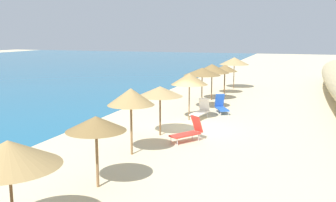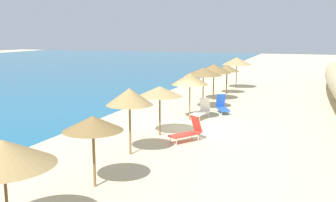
{
  "view_description": "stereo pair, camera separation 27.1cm",
  "coord_description": "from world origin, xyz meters",
  "px_view_note": "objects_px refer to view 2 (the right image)",
  "views": [
    {
      "loc": [
        -19.38,
        -5.58,
        5.01
      ],
      "look_at": [
        -0.56,
        1.04,
        1.52
      ],
      "focal_mm": 41.49,
      "sensor_mm": 36.0,
      "label": 1
    },
    {
      "loc": [
        -19.29,
        -5.84,
        5.01
      ],
      "look_at": [
        -0.56,
        1.04,
        1.52
      ],
      "focal_mm": 41.49,
      "sensor_mm": 36.0,
      "label": 2
    }
  ],
  "objects_px": {
    "beach_umbrella_4": "(160,91)",
    "beach_umbrella_9": "(237,61)",
    "beach_umbrella_1": "(3,153)",
    "lounge_chair_1": "(188,131)",
    "beach_umbrella_3": "(130,97)",
    "lounge_chair_3": "(222,106)",
    "beach_umbrella_2": "(93,124)",
    "lounge_chair_0": "(202,111)",
    "beach_umbrella_6": "(203,72)",
    "beach_umbrella_8": "(227,68)",
    "beach_umbrella_5": "(190,79)",
    "beach_umbrella_7": "(214,69)"
  },
  "relations": [
    {
      "from": "lounge_chair_1",
      "to": "beach_umbrella_4",
      "type": "bearing_deg",
      "value": 15.02
    },
    {
      "from": "beach_umbrella_2",
      "to": "lounge_chair_0",
      "type": "height_order",
      "value": "beach_umbrella_2"
    },
    {
      "from": "beach_umbrella_8",
      "to": "beach_umbrella_9",
      "type": "height_order",
      "value": "beach_umbrella_9"
    },
    {
      "from": "beach_umbrella_9",
      "to": "lounge_chair_0",
      "type": "height_order",
      "value": "beach_umbrella_9"
    },
    {
      "from": "lounge_chair_3",
      "to": "beach_umbrella_8",
      "type": "bearing_deg",
      "value": -106.7
    },
    {
      "from": "beach_umbrella_2",
      "to": "beach_umbrella_3",
      "type": "height_order",
      "value": "beach_umbrella_3"
    },
    {
      "from": "beach_umbrella_3",
      "to": "beach_umbrella_7",
      "type": "xyz_separation_m",
      "value": [
        14.26,
        -0.1,
        -0.04
      ]
    },
    {
      "from": "beach_umbrella_5",
      "to": "beach_umbrella_9",
      "type": "relative_size",
      "value": 0.96
    },
    {
      "from": "beach_umbrella_7",
      "to": "lounge_chair_0",
      "type": "distance_m",
      "value": 6.83
    },
    {
      "from": "beach_umbrella_5",
      "to": "beach_umbrella_8",
      "type": "relative_size",
      "value": 1.13
    },
    {
      "from": "beach_umbrella_1",
      "to": "beach_umbrella_9",
      "type": "bearing_deg",
      "value": -0.94
    },
    {
      "from": "lounge_chair_3",
      "to": "beach_umbrella_3",
      "type": "bearing_deg",
      "value": 53.19
    },
    {
      "from": "beach_umbrella_3",
      "to": "beach_umbrella_4",
      "type": "height_order",
      "value": "beach_umbrella_3"
    },
    {
      "from": "beach_umbrella_4",
      "to": "lounge_chair_1",
      "type": "height_order",
      "value": "beach_umbrella_4"
    },
    {
      "from": "beach_umbrella_6",
      "to": "beach_umbrella_7",
      "type": "relative_size",
      "value": 1.02
    },
    {
      "from": "beach_umbrella_3",
      "to": "beach_umbrella_9",
      "type": "height_order",
      "value": "beach_umbrella_9"
    },
    {
      "from": "beach_umbrella_6",
      "to": "beach_umbrella_5",
      "type": "bearing_deg",
      "value": -178.34
    },
    {
      "from": "beach_umbrella_5",
      "to": "lounge_chair_0",
      "type": "bearing_deg",
      "value": -39.87
    },
    {
      "from": "beach_umbrella_4",
      "to": "beach_umbrella_5",
      "type": "relative_size",
      "value": 0.89
    },
    {
      "from": "beach_umbrella_4",
      "to": "lounge_chair_3",
      "type": "distance_m",
      "value": 6.93
    },
    {
      "from": "beach_umbrella_5",
      "to": "beach_umbrella_9",
      "type": "xyz_separation_m",
      "value": [
        14.08,
        -0.16,
        0.1
      ]
    },
    {
      "from": "beach_umbrella_3",
      "to": "lounge_chair_3",
      "type": "bearing_deg",
      "value": -10.3
    },
    {
      "from": "beach_umbrella_4",
      "to": "beach_umbrella_9",
      "type": "distance_m",
      "value": 17.91
    },
    {
      "from": "beach_umbrella_3",
      "to": "beach_umbrella_8",
      "type": "relative_size",
      "value": 1.15
    },
    {
      "from": "beach_umbrella_2",
      "to": "lounge_chair_1",
      "type": "bearing_deg",
      "value": -11.52
    },
    {
      "from": "lounge_chair_0",
      "to": "lounge_chair_1",
      "type": "distance_m",
      "value": 5.09
    },
    {
      "from": "beach_umbrella_3",
      "to": "beach_umbrella_9",
      "type": "xyz_separation_m",
      "value": [
        21.19,
        -0.57,
        0.07
      ]
    },
    {
      "from": "beach_umbrella_2",
      "to": "beach_umbrella_6",
      "type": "relative_size",
      "value": 0.86
    },
    {
      "from": "beach_umbrella_2",
      "to": "lounge_chair_0",
      "type": "relative_size",
      "value": 1.43
    },
    {
      "from": "beach_umbrella_4",
      "to": "lounge_chair_0",
      "type": "relative_size",
      "value": 1.47
    },
    {
      "from": "beach_umbrella_4",
      "to": "beach_umbrella_8",
      "type": "height_order",
      "value": "beach_umbrella_4"
    },
    {
      "from": "beach_umbrella_1",
      "to": "beach_umbrella_9",
      "type": "distance_m",
      "value": 28.36
    },
    {
      "from": "beach_umbrella_6",
      "to": "beach_umbrella_7",
      "type": "distance_m",
      "value": 3.83
    },
    {
      "from": "beach_umbrella_6",
      "to": "lounge_chair_0",
      "type": "xyz_separation_m",
      "value": [
        -2.68,
        -0.64,
        -2.05
      ]
    },
    {
      "from": "lounge_chair_1",
      "to": "lounge_chair_3",
      "type": "relative_size",
      "value": 1.04
    },
    {
      "from": "beach_umbrella_1",
      "to": "lounge_chair_1",
      "type": "distance_m",
      "value": 10.16
    },
    {
      "from": "beach_umbrella_2",
      "to": "beach_umbrella_7",
      "type": "height_order",
      "value": "beach_umbrella_7"
    },
    {
      "from": "beach_umbrella_7",
      "to": "beach_umbrella_3",
      "type": "bearing_deg",
      "value": 179.6
    },
    {
      "from": "lounge_chair_3",
      "to": "beach_umbrella_9",
      "type": "bearing_deg",
      "value": -110.51
    },
    {
      "from": "beach_umbrella_8",
      "to": "lounge_chair_1",
      "type": "bearing_deg",
      "value": -175.08
    },
    {
      "from": "beach_umbrella_1",
      "to": "beach_umbrella_2",
      "type": "distance_m",
      "value": 3.61
    },
    {
      "from": "beach_umbrella_2",
      "to": "beach_umbrella_7",
      "type": "relative_size",
      "value": 0.87
    },
    {
      "from": "beach_umbrella_3",
      "to": "beach_umbrella_5",
      "type": "height_order",
      "value": "beach_umbrella_3"
    },
    {
      "from": "beach_umbrella_1",
      "to": "beach_umbrella_4",
      "type": "distance_m",
      "value": 10.45
    },
    {
      "from": "beach_umbrella_4",
      "to": "lounge_chair_0",
      "type": "distance_m",
      "value": 4.88
    },
    {
      "from": "beach_umbrella_5",
      "to": "beach_umbrella_9",
      "type": "bearing_deg",
      "value": -0.63
    },
    {
      "from": "lounge_chair_3",
      "to": "beach_umbrella_4",
      "type": "bearing_deg",
      "value": 48.49
    },
    {
      "from": "beach_umbrella_3",
      "to": "beach_umbrella_4",
      "type": "relative_size",
      "value": 1.14
    },
    {
      "from": "beach_umbrella_8",
      "to": "lounge_chair_1",
      "type": "relative_size",
      "value": 1.45
    },
    {
      "from": "lounge_chair_3",
      "to": "lounge_chair_1",
      "type": "bearing_deg",
      "value": 62.79
    }
  ]
}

